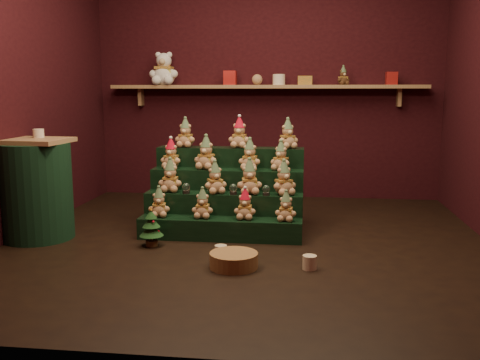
# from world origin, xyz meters

# --- Properties ---
(ground) EXTENTS (4.00, 4.00, 0.00)m
(ground) POSITION_xyz_m (0.00, 0.00, 0.00)
(ground) COLOR black
(ground) RESTS_ON ground
(back_wall) EXTENTS (4.00, 0.10, 2.80)m
(back_wall) POSITION_xyz_m (0.00, 2.05, 1.40)
(back_wall) COLOR black
(back_wall) RESTS_ON ground
(front_wall) EXTENTS (4.00, 0.10, 2.80)m
(front_wall) POSITION_xyz_m (0.00, -2.05, 1.40)
(front_wall) COLOR black
(front_wall) RESTS_ON ground
(left_wall) EXTENTS (0.10, 4.00, 2.80)m
(left_wall) POSITION_xyz_m (-2.05, 0.00, 1.40)
(left_wall) COLOR black
(left_wall) RESTS_ON ground
(back_shelf) EXTENTS (3.60, 0.26, 0.24)m
(back_shelf) POSITION_xyz_m (0.00, 1.87, 1.29)
(back_shelf) COLOR #A17C50
(back_shelf) RESTS_ON ground
(riser_tier_front) EXTENTS (1.40, 0.22, 0.18)m
(riser_tier_front) POSITION_xyz_m (-0.25, 0.06, 0.09)
(riser_tier_front) COLOR black
(riser_tier_front) RESTS_ON ground
(riser_tier_midfront) EXTENTS (1.40, 0.22, 0.36)m
(riser_tier_midfront) POSITION_xyz_m (-0.25, 0.28, 0.18)
(riser_tier_midfront) COLOR black
(riser_tier_midfront) RESTS_ON ground
(riser_tier_midback) EXTENTS (1.40, 0.22, 0.54)m
(riser_tier_midback) POSITION_xyz_m (-0.25, 0.50, 0.27)
(riser_tier_midback) COLOR black
(riser_tier_midback) RESTS_ON ground
(riser_tier_back) EXTENTS (1.40, 0.22, 0.72)m
(riser_tier_back) POSITION_xyz_m (-0.25, 0.72, 0.36)
(riser_tier_back) COLOR black
(riser_tier_back) RESTS_ON ground
(teddy_0) EXTENTS (0.21, 0.19, 0.26)m
(teddy_0) POSITION_xyz_m (-0.78, 0.07, 0.31)
(teddy_0) COLOR tan
(teddy_0) RESTS_ON riser_tier_front
(teddy_1) EXTENTS (0.19, 0.17, 0.26)m
(teddy_1) POSITION_xyz_m (-0.40, 0.07, 0.31)
(teddy_1) COLOR tan
(teddy_1) RESTS_ON riser_tier_front
(teddy_2) EXTENTS (0.19, 0.17, 0.26)m
(teddy_2) POSITION_xyz_m (-0.03, 0.07, 0.31)
(teddy_2) COLOR tan
(teddy_2) RESTS_ON riser_tier_front
(teddy_3) EXTENTS (0.20, 0.18, 0.25)m
(teddy_3) POSITION_xyz_m (0.31, 0.05, 0.31)
(teddy_3) COLOR tan
(teddy_3) RESTS_ON riser_tier_front
(teddy_4) EXTENTS (0.22, 0.19, 0.30)m
(teddy_4) POSITION_xyz_m (-0.73, 0.28, 0.51)
(teddy_4) COLOR tan
(teddy_4) RESTS_ON riser_tier_midfront
(teddy_5) EXTENTS (0.26, 0.26, 0.28)m
(teddy_5) POSITION_xyz_m (-0.32, 0.26, 0.50)
(teddy_5) COLOR tan
(teddy_5) RESTS_ON riser_tier_midfront
(teddy_6) EXTENTS (0.25, 0.23, 0.31)m
(teddy_6) POSITION_xyz_m (-0.02, 0.27, 0.51)
(teddy_6) COLOR tan
(teddy_6) RESTS_ON riser_tier_midfront
(teddy_7) EXTENTS (0.28, 0.27, 0.30)m
(teddy_7) POSITION_xyz_m (0.28, 0.27, 0.51)
(teddy_7) COLOR tan
(teddy_7) RESTS_ON riser_tier_midfront
(teddy_8) EXTENTS (0.22, 0.21, 0.27)m
(teddy_8) POSITION_xyz_m (-0.78, 0.51, 0.68)
(teddy_8) COLOR tan
(teddy_8) RESTS_ON riser_tier_midback
(teddy_9) EXTENTS (0.26, 0.24, 0.31)m
(teddy_9) POSITION_xyz_m (-0.44, 0.50, 0.69)
(teddy_9) COLOR tan
(teddy_9) RESTS_ON riser_tier_midback
(teddy_10) EXTENTS (0.22, 0.20, 0.28)m
(teddy_10) POSITION_xyz_m (-0.04, 0.51, 0.68)
(teddy_10) COLOR tan
(teddy_10) RESTS_ON riser_tier_midback
(teddy_11) EXTENTS (0.24, 0.24, 0.26)m
(teddy_11) POSITION_xyz_m (0.25, 0.50, 0.67)
(teddy_11) COLOR tan
(teddy_11) RESTS_ON riser_tier_midback
(teddy_12) EXTENTS (0.22, 0.20, 0.28)m
(teddy_12) POSITION_xyz_m (-0.68, 0.70, 0.86)
(teddy_12) COLOR tan
(teddy_12) RESTS_ON riser_tier_back
(teddy_13) EXTENTS (0.22, 0.20, 0.29)m
(teddy_13) POSITION_xyz_m (-0.16, 0.71, 0.86)
(teddy_13) COLOR tan
(teddy_13) RESTS_ON riser_tier_back
(teddy_14) EXTENTS (0.26, 0.25, 0.28)m
(teddy_14) POSITION_xyz_m (0.30, 0.70, 0.86)
(teddy_14) COLOR tan
(teddy_14) RESTS_ON riser_tier_back
(snow_globe_a) EXTENTS (0.07, 0.07, 0.09)m
(snow_globe_a) POSITION_xyz_m (-0.57, 0.22, 0.41)
(snow_globe_a) COLOR black
(snow_globe_a) RESTS_ON riser_tier_midfront
(snow_globe_b) EXTENTS (0.07, 0.07, 0.10)m
(snow_globe_b) POSITION_xyz_m (-0.15, 0.22, 0.41)
(snow_globe_b) COLOR black
(snow_globe_b) RESTS_ON riser_tier_midfront
(snow_globe_c) EXTENTS (0.07, 0.07, 0.09)m
(snow_globe_c) POSITION_xyz_m (0.13, 0.22, 0.41)
(snow_globe_c) COLOR black
(snow_globe_c) RESTS_ON riser_tier_midfront
(side_table) EXTENTS (0.60, 0.60, 0.86)m
(side_table) POSITION_xyz_m (-1.81, -0.10, 0.43)
(side_table) COLOR #A17C50
(side_table) RESTS_ON ground
(table_ornament) EXTENTS (0.09, 0.09, 0.07)m
(table_ornament) POSITION_xyz_m (-1.81, 0.00, 0.90)
(table_ornament) COLOR beige
(table_ornament) RESTS_ON side_table
(mini_christmas_tree) EXTENTS (0.20, 0.20, 0.33)m
(mini_christmas_tree) POSITION_xyz_m (-0.77, -0.22, 0.16)
(mini_christmas_tree) COLOR #4A341A
(mini_christmas_tree) RESTS_ON ground
(mug_left) EXTENTS (0.09, 0.09, 0.09)m
(mug_left) POSITION_xyz_m (-0.16, -0.45, 0.05)
(mug_left) COLOR beige
(mug_left) RESTS_ON ground
(mug_right) EXTENTS (0.10, 0.10, 0.10)m
(mug_right) POSITION_xyz_m (0.51, -0.64, 0.05)
(mug_right) COLOR beige
(mug_right) RESTS_ON ground
(wicker_basket) EXTENTS (0.38, 0.38, 0.11)m
(wicker_basket) POSITION_xyz_m (-0.03, -0.67, 0.05)
(wicker_basket) COLOR olive
(wicker_basket) RESTS_ON ground
(white_bear) EXTENTS (0.34, 0.31, 0.47)m
(white_bear) POSITION_xyz_m (-1.18, 1.84, 1.56)
(white_bear) COLOR white
(white_bear) RESTS_ON back_shelf
(brown_bear) EXTENTS (0.19, 0.18, 0.20)m
(brown_bear) POSITION_xyz_m (0.87, 1.84, 1.42)
(brown_bear) COLOR #4B3119
(brown_bear) RESTS_ON back_shelf
(gift_tin_red_a) EXTENTS (0.14, 0.14, 0.16)m
(gift_tin_red_a) POSITION_xyz_m (-0.41, 1.85, 1.40)
(gift_tin_red_a) COLOR #AB1E1A
(gift_tin_red_a) RESTS_ON back_shelf
(gift_tin_cream) EXTENTS (0.14, 0.14, 0.12)m
(gift_tin_cream) POSITION_xyz_m (0.15, 1.85, 1.38)
(gift_tin_cream) COLOR beige
(gift_tin_cream) RESTS_ON back_shelf
(gift_tin_red_b) EXTENTS (0.12, 0.12, 0.14)m
(gift_tin_red_b) POSITION_xyz_m (1.39, 1.85, 1.39)
(gift_tin_red_b) COLOR #AB1E1A
(gift_tin_red_b) RESTS_ON back_shelf
(shelf_plush_ball) EXTENTS (0.12, 0.12, 0.12)m
(shelf_plush_ball) POSITION_xyz_m (-0.10, 1.85, 1.38)
(shelf_plush_ball) COLOR tan
(shelf_plush_ball) RESTS_ON back_shelf
(scarf_gift_box) EXTENTS (0.16, 0.10, 0.10)m
(scarf_gift_box) POSITION_xyz_m (0.44, 1.85, 1.37)
(scarf_gift_box) COLOR orange
(scarf_gift_box) RESTS_ON back_shelf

